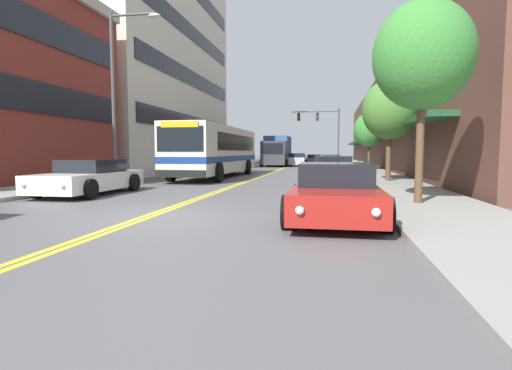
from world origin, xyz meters
name	(u,v)px	position (x,y,z in m)	size (l,w,h in m)	color
ground_plane	(292,165)	(0.00, 37.00, 0.00)	(240.00, 240.00, 0.00)	#565659
sidewalk_left	(233,164)	(-6.98, 37.00, 0.07)	(2.95, 106.00, 0.14)	gray
sidewalk_right	(355,165)	(6.98, 37.00, 0.07)	(2.95, 106.00, 0.14)	gray
centre_line	(292,165)	(0.00, 37.00, 0.00)	(0.34, 106.00, 0.01)	yellow
office_tower_left	(133,14)	(-14.69, 28.08, 14.78)	(12.08, 25.19, 29.55)	beige
storefront_row_right	(410,125)	(12.68, 37.00, 4.43)	(9.10, 68.00, 8.87)	brown
city_bus	(217,149)	(-2.52, 14.62, 1.68)	(2.83, 11.96, 2.96)	silver
car_dark_grey_parked_left_near	(239,161)	(-4.35, 28.84, 0.64)	(2.01, 4.92, 1.38)	#38383D
car_white_parked_left_mid	(90,178)	(-4.28, 4.23, 0.59)	(2.17, 4.80, 1.25)	white
car_red_parked_right_foreground	(336,193)	(4.35, 0.37, 0.60)	(2.10, 4.49, 1.27)	maroon
car_beige_parked_right_mid	(331,163)	(4.37, 26.45, 0.60)	(2.01, 4.92, 1.28)	#BCAD89
car_navy_parked_right_far	(333,172)	(4.37, 9.44, 0.63)	(2.11, 4.80, 1.34)	#19234C
car_silver_moving_lead	(297,160)	(0.78, 34.03, 0.66)	(2.11, 4.47, 1.38)	#B7B7BC
car_slate_blue_moving_second	(314,159)	(2.27, 43.06, 0.56)	(2.20, 4.58, 1.18)	#475675
box_truck	(277,151)	(-1.30, 33.34, 1.62)	(2.76, 6.62, 3.17)	#38383D
traffic_signal_mast	(323,125)	(3.33, 39.78, 4.72)	(5.64, 0.38, 6.65)	#47474C
street_lamp_left_near	(120,83)	(-4.96, 7.78, 4.55)	(2.39, 0.28, 7.60)	#47474C
street_tree_right_near	(423,56)	(6.61, 2.71, 4.07)	(2.61, 2.61, 5.38)	brown
street_tree_right_mid	(390,110)	(7.00, 11.36, 3.53)	(2.60, 2.60, 4.84)	brown
street_tree_right_far	(369,130)	(7.24, 23.72, 3.25)	(2.41, 2.41, 4.45)	brown
fire_hydrant	(362,169)	(5.95, 13.73, 0.57)	(0.32, 0.24, 0.87)	yellow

